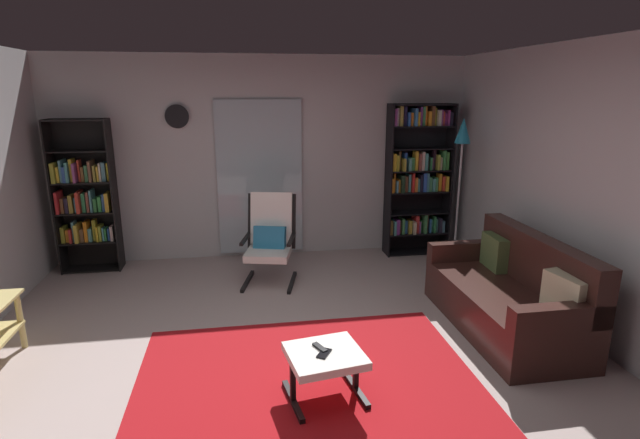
# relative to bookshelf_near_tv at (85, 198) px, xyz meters

# --- Properties ---
(ground_plane) EXTENTS (7.02, 7.02, 0.00)m
(ground_plane) POSITION_rel_bookshelf_near_tv_xyz_m (2.17, -2.64, -0.91)
(ground_plane) COLOR #AF9A96
(wall_back) EXTENTS (5.60, 0.06, 2.60)m
(wall_back) POSITION_rel_bookshelf_near_tv_xyz_m (2.17, 0.26, 0.39)
(wall_back) COLOR silver
(wall_back) RESTS_ON ground
(wall_right) EXTENTS (0.06, 6.00, 2.60)m
(wall_right) POSITION_rel_bookshelf_near_tv_xyz_m (4.87, -2.64, 0.39)
(wall_right) COLOR silver
(wall_right) RESTS_ON ground
(glass_door_panel) EXTENTS (1.10, 0.01, 2.00)m
(glass_door_panel) POSITION_rel_bookshelf_near_tv_xyz_m (2.11, 0.19, 0.14)
(glass_door_panel) COLOR silver
(area_rug) EXTENTS (2.61, 2.10, 0.01)m
(area_rug) POSITION_rel_bookshelf_near_tv_xyz_m (2.30, -2.91, -0.90)
(area_rug) COLOR #A61318
(area_rug) RESTS_ON ground
(bookshelf_near_tv) EXTENTS (0.68, 0.30, 1.84)m
(bookshelf_near_tv) POSITION_rel_bookshelf_near_tv_xyz_m (0.00, 0.00, 0.00)
(bookshelf_near_tv) COLOR black
(bookshelf_near_tv) RESTS_ON ground
(bookshelf_near_sofa) EXTENTS (0.85, 0.30, 2.00)m
(bookshelf_near_sofa) POSITION_rel_bookshelf_near_tv_xyz_m (4.18, -0.02, 0.16)
(bookshelf_near_sofa) COLOR black
(bookshelf_near_sofa) RESTS_ON ground
(leather_sofa) EXTENTS (0.81, 1.75, 0.88)m
(leather_sofa) POSITION_rel_bookshelf_near_tv_xyz_m (4.27, -2.30, -0.59)
(leather_sofa) COLOR #351C18
(leather_sofa) RESTS_ON ground
(lounge_armchair) EXTENTS (0.69, 0.76, 1.02)m
(lounge_armchair) POSITION_rel_bookshelf_near_tv_xyz_m (2.17, -0.74, -0.37)
(lounge_armchair) COLOR black
(lounge_armchair) RESTS_ON ground
(ottoman) EXTENTS (0.59, 0.56, 0.37)m
(ottoman) POSITION_rel_bookshelf_near_tv_xyz_m (2.40, -3.08, -0.60)
(ottoman) COLOR white
(ottoman) RESTS_ON ground
(tv_remote) EXTENTS (0.10, 0.15, 0.02)m
(tv_remote) POSITION_rel_bookshelf_near_tv_xyz_m (2.37, -3.03, -0.53)
(tv_remote) COLOR black
(tv_remote) RESTS_ON ottoman
(cell_phone) EXTENTS (0.13, 0.15, 0.01)m
(cell_phone) POSITION_rel_bookshelf_near_tv_xyz_m (2.39, -3.10, -0.53)
(cell_phone) COLOR black
(cell_phone) RESTS_ON ottoman
(floor_lamp_by_shelf) EXTENTS (0.22, 0.22, 1.85)m
(floor_lamp_by_shelf) POSITION_rel_bookshelf_near_tv_xyz_m (4.44, -0.74, 0.59)
(floor_lamp_by_shelf) COLOR #A5A5AD
(floor_lamp_by_shelf) RESTS_ON ground
(wall_clock) EXTENTS (0.29, 0.03, 0.29)m
(wall_clock) POSITION_rel_bookshelf_near_tv_xyz_m (1.12, 0.18, 0.94)
(wall_clock) COLOR silver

